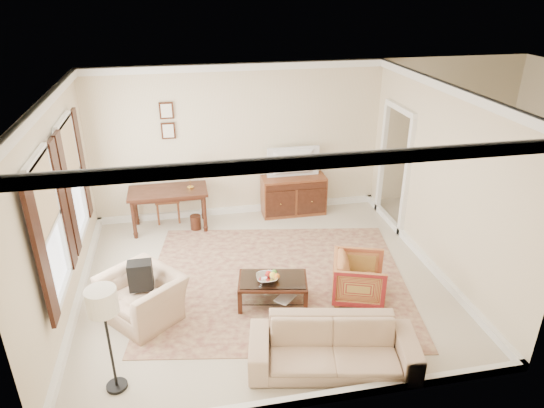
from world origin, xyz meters
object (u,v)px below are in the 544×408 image
object	(u,v)px
coffee_table	(273,285)
striped_armchair	(359,276)
writing_desk	(168,196)
tv	(295,154)
sideboard	(293,195)
sofa	(334,340)
club_armchair	(142,290)

from	to	relation	value
coffee_table	striped_armchair	size ratio (longest dim) A/B	1.43
writing_desk	striped_armchair	distance (m)	3.84
tv	striped_armchair	bearing A→B (deg)	95.09
sideboard	striped_armchair	bearing A→B (deg)	-84.94
coffee_table	striped_armchair	bearing A→B (deg)	-5.97
striped_armchair	sofa	xyz separation A→B (m)	(-0.78, -1.24, 0.02)
club_armchair	striped_armchair	bearing A→B (deg)	47.26
tv	sofa	xyz separation A→B (m)	(-0.52, -4.17, -0.86)
striped_armchair	club_armchair	xyz separation A→B (m)	(-3.03, 0.17, 0.07)
striped_armchair	sideboard	bearing A→B (deg)	23.97
tv	club_armchair	distance (m)	3.99
tv	writing_desk	bearing A→B (deg)	3.93
tv	striped_armchair	world-z (taller)	tv
club_armchair	sofa	bearing A→B (deg)	18.34
writing_desk	club_armchair	size ratio (longest dim) A/B	1.41
writing_desk	striped_armchair	bearing A→B (deg)	-46.16
sideboard	coffee_table	world-z (taller)	sideboard
sideboard	sofa	distance (m)	4.22
coffee_table	club_armchair	world-z (taller)	club_armchair
coffee_table	writing_desk	bearing A→B (deg)	118.28
club_armchair	tv	bearing A→B (deg)	95.35
tv	club_armchair	size ratio (longest dim) A/B	0.97
sideboard	sofa	size ratio (longest dim) A/B	0.62
tv	coffee_table	size ratio (longest dim) A/B	0.91
writing_desk	club_armchair	world-z (taller)	club_armchair
sofa	club_armchair	bearing A→B (deg)	159.36
writing_desk	sideboard	bearing A→B (deg)	4.41
sideboard	coffee_table	distance (m)	2.98
sideboard	club_armchair	bearing A→B (deg)	-134.88
writing_desk	sofa	size ratio (longest dim) A/B	0.71
striped_armchair	sofa	bearing A→B (deg)	166.78
sofa	sideboard	bearing A→B (deg)	94.39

